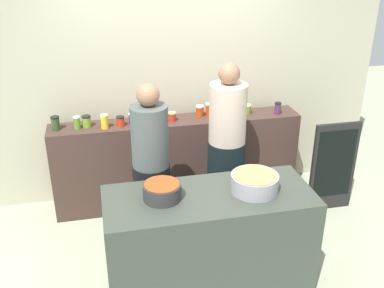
% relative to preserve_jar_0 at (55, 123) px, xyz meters
% --- Properties ---
extents(ground, '(12.00, 12.00, 0.00)m').
position_rel_preserve_jar_0_xyz_m(ground, '(1.25, -1.09, -1.07)').
color(ground, '#9BA385').
extents(storefront_wall, '(4.80, 0.12, 3.00)m').
position_rel_preserve_jar_0_xyz_m(storefront_wall, '(1.25, 0.36, 0.43)').
color(storefront_wall, '#AEA98F').
rests_on(storefront_wall, ground).
extents(display_shelf, '(2.70, 0.36, 1.00)m').
position_rel_preserve_jar_0_xyz_m(display_shelf, '(1.25, 0.01, -0.57)').
color(display_shelf, '#3E2B25').
rests_on(display_shelf, ground).
extents(prep_table, '(1.70, 0.70, 0.89)m').
position_rel_preserve_jar_0_xyz_m(prep_table, '(1.25, -1.39, -0.63)').
color(prep_table, '#353D33').
rests_on(prep_table, ground).
extents(preserve_jar_0, '(0.09, 0.09, 0.14)m').
position_rel_preserve_jar_0_xyz_m(preserve_jar_0, '(0.00, 0.00, 0.00)').
color(preserve_jar_0, '#304322').
rests_on(preserve_jar_0, display_shelf).
extents(preserve_jar_1, '(0.07, 0.07, 0.13)m').
position_rel_preserve_jar_0_xyz_m(preserve_jar_1, '(0.21, -0.02, -0.01)').
color(preserve_jar_1, '#5C8625').
rests_on(preserve_jar_1, display_shelf).
extents(preserve_jar_2, '(0.09, 0.09, 0.12)m').
position_rel_preserve_jar_0_xyz_m(preserve_jar_2, '(0.31, 0.01, -0.01)').
color(preserve_jar_2, olive).
rests_on(preserve_jar_2, display_shelf).
extents(preserve_jar_3, '(0.08, 0.08, 0.15)m').
position_rel_preserve_jar_0_xyz_m(preserve_jar_3, '(0.49, -0.07, 0.00)').
color(preserve_jar_3, gold).
rests_on(preserve_jar_3, display_shelf).
extents(preserve_jar_4, '(0.08, 0.08, 0.10)m').
position_rel_preserve_jar_0_xyz_m(preserve_jar_4, '(0.65, -0.04, -0.02)').
color(preserve_jar_4, red).
rests_on(preserve_jar_4, display_shelf).
extents(preserve_jar_5, '(0.08, 0.08, 0.12)m').
position_rel_preserve_jar_0_xyz_m(preserve_jar_5, '(0.77, -0.01, -0.01)').
color(preserve_jar_5, '#4D1A5D').
rests_on(preserve_jar_5, display_shelf).
extents(preserve_jar_6, '(0.07, 0.07, 0.13)m').
position_rel_preserve_jar_0_xyz_m(preserve_jar_6, '(0.94, 0.04, -0.00)').
color(preserve_jar_6, '#E45E06').
rests_on(preserve_jar_6, display_shelf).
extents(preserve_jar_7, '(0.09, 0.09, 0.10)m').
position_rel_preserve_jar_0_xyz_m(preserve_jar_7, '(1.04, 0.05, -0.02)').
color(preserve_jar_7, '#AD220A').
rests_on(preserve_jar_7, display_shelf).
extents(preserve_jar_8, '(0.08, 0.08, 0.10)m').
position_rel_preserve_jar_0_xyz_m(preserve_jar_8, '(1.19, -0.02, -0.02)').
color(preserve_jar_8, '#B32A18').
rests_on(preserve_jar_8, display_shelf).
extents(preserve_jar_9, '(0.09, 0.09, 0.12)m').
position_rel_preserve_jar_0_xyz_m(preserve_jar_9, '(1.51, 0.06, -0.01)').
color(preserve_jar_9, '#AD3912').
rests_on(preserve_jar_9, display_shelf).
extents(preserve_jar_10, '(0.08, 0.08, 0.14)m').
position_rel_preserve_jar_0_xyz_m(preserve_jar_10, '(1.61, 0.04, 0.00)').
color(preserve_jar_10, '#B13811').
rests_on(preserve_jar_10, display_shelf).
extents(preserve_jar_11, '(0.08, 0.08, 0.12)m').
position_rel_preserve_jar_0_xyz_m(preserve_jar_11, '(1.77, -0.02, -0.01)').
color(preserve_jar_11, '#A93719').
rests_on(preserve_jar_11, display_shelf).
extents(preserve_jar_12, '(0.09, 0.09, 0.10)m').
position_rel_preserve_jar_0_xyz_m(preserve_jar_12, '(2.04, 0.03, -0.02)').
color(preserve_jar_12, olive).
rests_on(preserve_jar_12, display_shelf).
extents(preserve_jar_13, '(0.07, 0.07, 0.13)m').
position_rel_preserve_jar_0_xyz_m(preserve_jar_13, '(2.36, -0.06, -0.00)').
color(preserve_jar_13, '#50294B').
rests_on(preserve_jar_13, display_shelf).
extents(cooking_pot_left, '(0.30, 0.30, 0.13)m').
position_rel_preserve_jar_0_xyz_m(cooking_pot_left, '(0.87, -1.37, -0.11)').
color(cooking_pot_left, '#2D2D2D').
rests_on(cooking_pot_left, prep_table).
extents(cooking_pot_center, '(0.39, 0.39, 0.15)m').
position_rel_preserve_jar_0_xyz_m(cooking_pot_center, '(1.62, -1.40, -0.11)').
color(cooking_pot_center, gray).
rests_on(cooking_pot_center, prep_table).
extents(cook_with_tongs, '(0.34, 0.34, 1.67)m').
position_rel_preserve_jar_0_xyz_m(cook_with_tongs, '(0.85, -0.82, -0.31)').
color(cook_with_tongs, black).
rests_on(cook_with_tongs, ground).
extents(cook_in_cap, '(0.37, 0.37, 1.73)m').
position_rel_preserve_jar_0_xyz_m(cook_in_cap, '(1.64, -0.55, -0.29)').
color(cook_in_cap, black).
rests_on(cook_in_cap, ground).
extents(chalkboard_sign, '(0.51, 0.05, 1.02)m').
position_rel_preserve_jar_0_xyz_m(chalkboard_sign, '(2.86, -0.52, -0.55)').
color(chalkboard_sign, black).
rests_on(chalkboard_sign, ground).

